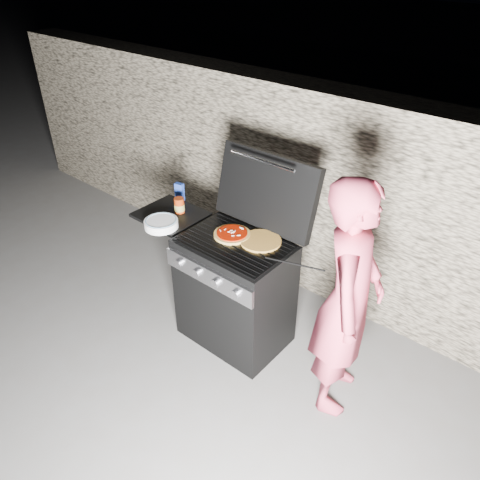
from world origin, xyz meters
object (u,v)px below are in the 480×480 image
Objects in this scene: gas_grill at (211,279)px; pizza_topped at (232,234)px; person at (348,301)px; sauce_jar at (179,205)px.

gas_grill is 4.98× the size of pizza_topped.
gas_grill is at bearing 72.30° from person.
gas_grill is at bearing -9.47° from sauce_jar.
sauce_jar is 1.54m from person.
pizza_topped is at bearing 17.37° from gas_grill.
gas_grill is 10.92× the size of sauce_jar.
person reaches higher than gas_grill.
sauce_jar reaches higher than gas_grill.
person reaches higher than pizza_topped.
sauce_jar is (-0.38, 0.06, 0.51)m from gas_grill.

